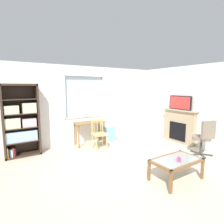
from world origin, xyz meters
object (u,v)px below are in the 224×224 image
at_px(wooden_chair, 99,134).
at_px(coffee_table, 176,162).
at_px(plastic_drawer_unit, 108,133).
at_px(sippy_cup, 179,159).
at_px(tv, 180,103).
at_px(fireplace, 179,126).
at_px(bookshelf, 21,123).
at_px(office_chair, 204,136).
at_px(desk_under_window, 89,126).

bearing_deg(wooden_chair, coffee_table, -80.63).
height_order(plastic_drawer_unit, sippy_cup, sippy_cup).
height_order(wooden_chair, tv, tv).
bearing_deg(sippy_cup, fireplace, 37.10).
bearing_deg(bookshelf, tv, -18.63).
bearing_deg(office_chair, coffee_table, -165.77).
bearing_deg(coffee_table, plastic_drawer_unit, 84.95).
distance_m(desk_under_window, plastic_drawer_unit, 0.84).
relative_size(desk_under_window, tv, 1.22).
height_order(office_chair, sippy_cup, office_chair).
distance_m(fireplace, coffee_table, 2.67).
relative_size(desk_under_window, coffee_table, 0.98).
bearing_deg(sippy_cup, office_chair, 16.87).
distance_m(fireplace, office_chair, 1.25).
bearing_deg(tv, fireplace, 0.00).
bearing_deg(fireplace, plastic_drawer_unit, 141.67).
height_order(desk_under_window, office_chair, office_chair).
height_order(bookshelf, coffee_table, bookshelf).
height_order(wooden_chair, plastic_drawer_unit, wooden_chair).
bearing_deg(fireplace, office_chair, -112.72).
bearing_deg(wooden_chair, desk_under_window, 97.85).
height_order(plastic_drawer_unit, office_chair, office_chair).
distance_m(office_chair, coffee_table, 1.74).
relative_size(desk_under_window, plastic_drawer_unit, 2.02).
xyz_separation_m(coffee_table, sippy_cup, (-0.06, -0.10, 0.11)).
height_order(desk_under_window, tv, tv).
height_order(plastic_drawer_unit, fireplace, fireplace).
distance_m(wooden_chair, sippy_cup, 2.62).
distance_m(plastic_drawer_unit, tv, 2.63).
relative_size(wooden_chair, tv, 1.11).
height_order(fireplace, sippy_cup, fireplace).
distance_m(desk_under_window, wooden_chair, 0.54).
relative_size(bookshelf, fireplace, 1.58).
bearing_deg(bookshelf, office_chair, -33.14).
height_order(wooden_chair, fireplace, fireplace).
relative_size(wooden_chair, sippy_cup, 10.00).
relative_size(fireplace, coffee_table, 1.22).
relative_size(plastic_drawer_unit, office_chair, 0.49).
bearing_deg(office_chair, desk_under_window, 129.81).
relative_size(tv, coffee_table, 0.80).
bearing_deg(wooden_chair, bookshelf, 163.05).
xyz_separation_m(bookshelf, coffee_table, (2.46, -3.12, -0.55)).
height_order(bookshelf, sippy_cup, bookshelf).
bearing_deg(desk_under_window, coffee_table, -80.89).
relative_size(wooden_chair, fireplace, 0.73).
height_order(desk_under_window, sippy_cup, desk_under_window).
relative_size(wooden_chair, coffee_table, 0.89).
bearing_deg(office_chair, sippy_cup, -163.13).
relative_size(desk_under_window, fireplace, 0.80).
height_order(plastic_drawer_unit, coffee_table, plastic_drawer_unit).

